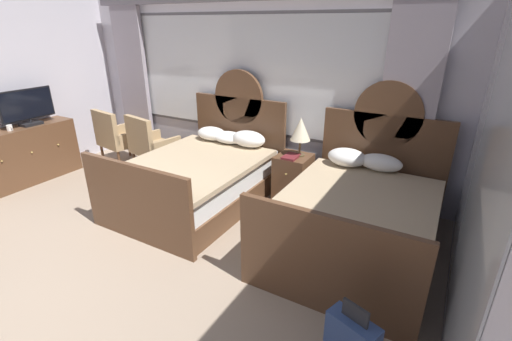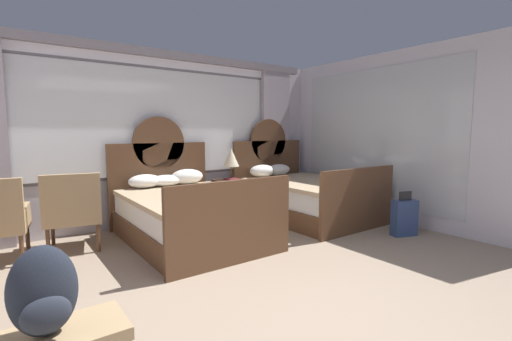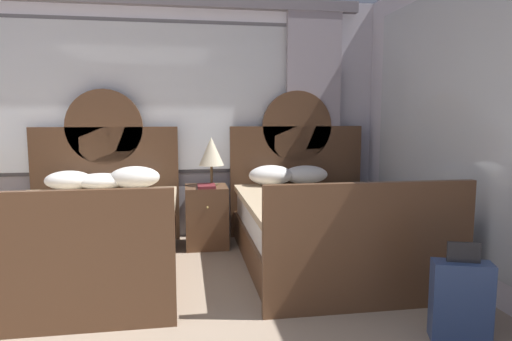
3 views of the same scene
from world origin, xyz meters
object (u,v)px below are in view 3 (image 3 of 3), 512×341
at_px(bed_near_mirror, 322,224).
at_px(book_on_nightstand, 206,186).
at_px(bed_near_window, 89,232).
at_px(nightstand_between_beds, 207,216).
at_px(table_lamp_on_nightstand, 211,152).
at_px(suitcase_on_floor, 461,301).

distance_m(bed_near_mirror, book_on_nightstand, 1.25).
bearing_deg(bed_near_window, bed_near_mirror, -0.32).
distance_m(bed_near_window, nightstand_between_beds, 1.26).
distance_m(table_lamp_on_nightstand, book_on_nightstand, 0.37).
bearing_deg(nightstand_between_beds, book_on_nightstand, -90.60).
bearing_deg(table_lamp_on_nightstand, suitcase_on_floor, -59.02).
height_order(bed_near_mirror, table_lamp_on_nightstand, bed_near_mirror).
bearing_deg(bed_near_mirror, nightstand_between_beds, 147.45).
distance_m(bed_near_mirror, table_lamp_on_nightstand, 1.39).
bearing_deg(book_on_nightstand, table_lamp_on_nightstand, 64.52).
bearing_deg(suitcase_on_floor, nightstand_between_beds, 122.58).
bearing_deg(book_on_nightstand, suitcase_on_floor, -56.36).
xyz_separation_m(bed_near_mirror, table_lamp_on_nightstand, (-1.00, 0.72, 0.64)).
xyz_separation_m(bed_near_window, bed_near_mirror, (2.12, -0.01, -0.01)).
height_order(book_on_nightstand, suitcase_on_floor, book_on_nightstand).
distance_m(nightstand_between_beds, table_lamp_on_nightstand, 0.69).
relative_size(bed_near_window, suitcase_on_floor, 3.46).
distance_m(bed_near_window, book_on_nightstand, 1.24).
xyz_separation_m(bed_near_window, suitcase_on_floor, (2.51, -1.60, -0.12)).
bearing_deg(nightstand_between_beds, bed_near_mirror, -32.55).
height_order(nightstand_between_beds, suitcase_on_floor, nightstand_between_beds).
relative_size(bed_near_window, book_on_nightstand, 8.35).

